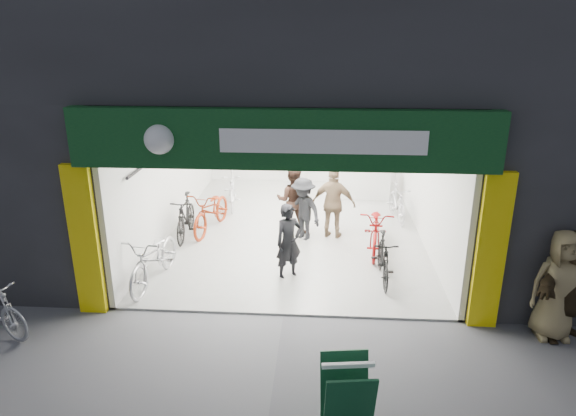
# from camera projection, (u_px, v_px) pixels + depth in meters

# --- Properties ---
(ground) EXTENTS (60.00, 60.00, 0.00)m
(ground) POSITION_uv_depth(u_px,v_px,m) (283.00, 316.00, 8.67)
(ground) COLOR #56565B
(ground) RESTS_ON ground
(building) EXTENTS (17.00, 10.27, 8.00)m
(building) POSITION_uv_depth(u_px,v_px,m) (338.00, 41.00, 11.88)
(building) COLOR #232326
(building) RESTS_ON ground
(bike_left_front) EXTENTS (0.91, 2.05, 1.04)m
(bike_left_front) POSITION_uv_depth(u_px,v_px,m) (155.00, 258.00, 9.62)
(bike_left_front) COLOR #AEAEB3
(bike_left_front) RESTS_ON ground
(bike_left_midfront) EXTENTS (0.53, 1.70, 1.02)m
(bike_left_midfront) POSITION_uv_depth(u_px,v_px,m) (186.00, 217.00, 11.76)
(bike_left_midfront) COLOR black
(bike_left_midfront) RESTS_ON ground
(bike_left_midback) EXTENTS (1.03, 2.06, 1.03)m
(bike_left_midback) POSITION_uv_depth(u_px,v_px,m) (212.00, 211.00, 12.14)
(bike_left_midback) COLOR maroon
(bike_left_midback) RESTS_ON ground
(bike_left_back) EXTENTS (0.73, 1.76, 1.02)m
(bike_left_back) POSITION_uv_depth(u_px,v_px,m) (232.00, 189.00, 13.78)
(bike_left_back) COLOR silver
(bike_left_back) RESTS_ON ground
(bike_right_front) EXTENTS (0.44, 1.54, 0.92)m
(bike_right_front) POSITION_uv_depth(u_px,v_px,m) (383.00, 259.00, 9.74)
(bike_right_front) COLOR black
(bike_right_front) RESTS_ON ground
(bike_right_mid) EXTENTS (0.91, 2.02, 1.03)m
(bike_right_mid) POSITION_uv_depth(u_px,v_px,m) (376.00, 229.00, 11.04)
(bike_right_mid) COLOR maroon
(bike_right_mid) RESTS_ON ground
(bike_right_back) EXTENTS (0.61, 1.59, 0.93)m
(bike_right_back) POSITION_uv_depth(u_px,v_px,m) (397.00, 203.00, 12.85)
(bike_right_back) COLOR #B5B6BA
(bike_right_back) RESTS_ON ground
(customer_a) EXTENTS (0.66, 0.60, 1.50)m
(customer_a) POSITION_uv_depth(u_px,v_px,m) (289.00, 242.00, 9.76)
(customer_a) COLOR black
(customer_a) RESTS_ON ground
(customer_b) EXTENTS (0.81, 0.65, 1.61)m
(customer_b) POSITION_uv_depth(u_px,v_px,m) (293.00, 200.00, 11.97)
(customer_b) COLOR #331F17
(customer_b) RESTS_ON ground
(customer_c) EXTENTS (1.09, 1.03, 1.48)m
(customer_c) POSITION_uv_depth(u_px,v_px,m) (303.00, 210.00, 11.53)
(customer_c) COLOR black
(customer_c) RESTS_ON ground
(customer_d) EXTENTS (1.06, 0.63, 1.70)m
(customer_d) POSITION_uv_depth(u_px,v_px,m) (334.00, 204.00, 11.59)
(customer_d) COLOR #7F654A
(customer_d) RESTS_ON ground
(pedestrian_near) EXTENTS (0.88, 0.58, 1.78)m
(pedestrian_near) POSITION_uv_depth(u_px,v_px,m) (559.00, 285.00, 7.82)
(pedestrian_near) COLOR olive
(pedestrian_near) RESTS_ON ground
(pedestrian_far) EXTENTS (1.71, 1.20, 1.78)m
(pedestrian_far) POSITION_uv_depth(u_px,v_px,m) (570.00, 286.00, 7.81)
(pedestrian_far) COLOR #322717
(pedestrian_far) RESTS_ON ground
(sandwich_board) EXTENTS (0.66, 0.67, 0.91)m
(sandwich_board) POSITION_uv_depth(u_px,v_px,m) (347.00, 395.00, 6.06)
(sandwich_board) COLOR #104023
(sandwich_board) RESTS_ON ground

